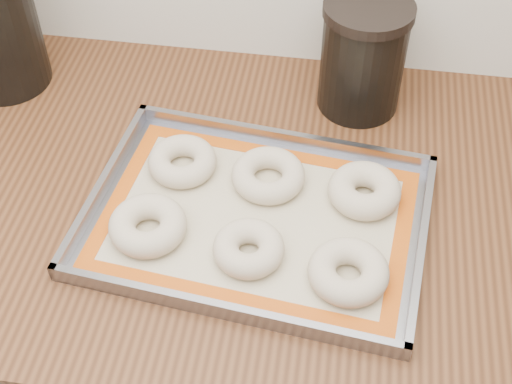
% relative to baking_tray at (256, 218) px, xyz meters
% --- Properties ---
extents(cabinet, '(3.00, 0.65, 0.86)m').
position_rel_baking_tray_xyz_m(cabinet, '(-0.18, 0.06, -0.48)').
color(cabinet, slate).
rests_on(cabinet, floor).
extents(countertop, '(3.06, 0.68, 0.04)m').
position_rel_baking_tray_xyz_m(countertop, '(-0.18, 0.06, -0.03)').
color(countertop, brown).
rests_on(countertop, cabinet).
extents(baking_tray, '(0.49, 0.38, 0.03)m').
position_rel_baking_tray_xyz_m(baking_tray, '(0.00, 0.00, 0.00)').
color(baking_tray, gray).
rests_on(baking_tray, countertop).
extents(baking_mat, '(0.45, 0.33, 0.00)m').
position_rel_baking_tray_xyz_m(baking_mat, '(0.00, 0.00, -0.00)').
color(baking_mat, '#C6B793').
rests_on(baking_mat, baking_tray).
extents(bagel_front_left, '(0.13, 0.13, 0.04)m').
position_rel_baking_tray_xyz_m(bagel_front_left, '(-0.14, -0.05, 0.02)').
color(bagel_front_left, beige).
rests_on(bagel_front_left, baking_mat).
extents(bagel_front_mid, '(0.10, 0.10, 0.03)m').
position_rel_baking_tray_xyz_m(bagel_front_mid, '(0.00, -0.07, 0.01)').
color(bagel_front_mid, beige).
rests_on(bagel_front_mid, baking_mat).
extents(bagel_front_right, '(0.12, 0.12, 0.04)m').
position_rel_baking_tray_xyz_m(bagel_front_right, '(0.13, -0.08, 0.02)').
color(bagel_front_right, beige).
rests_on(bagel_front_right, baking_mat).
extents(bagel_back_left, '(0.12, 0.12, 0.03)m').
position_rel_baking_tray_xyz_m(bagel_back_left, '(-0.12, 0.08, 0.01)').
color(bagel_back_left, beige).
rests_on(bagel_back_left, baking_mat).
extents(bagel_back_mid, '(0.14, 0.14, 0.03)m').
position_rel_baking_tray_xyz_m(bagel_back_mid, '(0.01, 0.07, 0.01)').
color(bagel_back_mid, beige).
rests_on(bagel_back_mid, baking_mat).
extents(bagel_back_right, '(0.12, 0.12, 0.04)m').
position_rel_baking_tray_xyz_m(bagel_back_right, '(0.14, 0.06, 0.02)').
color(bagel_back_right, beige).
rests_on(bagel_back_right, baking_mat).
extents(canister_mid, '(0.12, 0.12, 0.19)m').
position_rel_baking_tray_xyz_m(canister_mid, '(-0.45, 0.26, 0.09)').
color(canister_mid, black).
rests_on(canister_mid, countertop).
extents(canister_right, '(0.14, 0.14, 0.18)m').
position_rel_baking_tray_xyz_m(canister_right, '(0.12, 0.28, 0.09)').
color(canister_right, black).
rests_on(canister_right, countertop).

